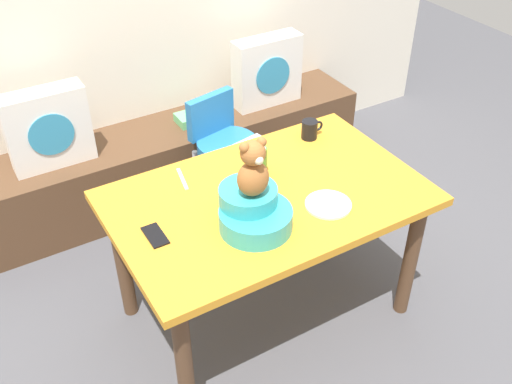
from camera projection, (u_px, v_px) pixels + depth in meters
The scene contains 14 objects.
ground_plane at pixel (266, 309), 3.05m from camera, with size 8.00×8.00×0.00m, color #4C4C51.
window_bench at pixel (168, 161), 3.73m from camera, with size 2.60×0.44×0.46m, color brown.
pillow_floral_left at pixel (48, 129), 3.18m from camera, with size 0.44×0.15×0.44m.
pillow_floral_right at pixel (267, 71), 3.74m from camera, with size 0.44×0.15×0.44m.
book_stack at pixel (193, 118), 3.66m from camera, with size 0.20×0.14×0.05m, color #64BE77.
dining_table at pixel (267, 213), 2.67m from camera, with size 1.37×0.87×0.74m.
highchair at pixel (226, 146), 3.33m from camera, with size 0.38×0.50×0.79m.
infant_seat_teal at pixel (253, 211), 2.40m from camera, with size 0.30×0.33×0.16m.
teddy_bear at pixel (253, 169), 2.28m from camera, with size 0.13×0.12×0.25m.
ketchup_bottle at pixel (259, 160), 2.67m from camera, with size 0.07×0.07×0.18m.
coffee_mug at pixel (310, 129), 2.96m from camera, with size 0.12×0.08×0.09m.
dinner_plate_near at pixel (328, 205), 2.54m from camera, with size 0.20×0.20×0.01m, color white.
cell_phone at pixel (155, 235), 2.39m from camera, with size 0.07×0.14×0.01m, color black.
table_fork at pixel (182, 179), 2.70m from camera, with size 0.02×0.17×0.01m, color silver.
Camera 1 is at (-1.11, -1.76, 2.32)m, focal length 41.76 mm.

